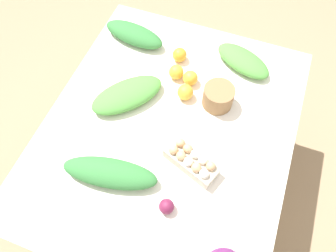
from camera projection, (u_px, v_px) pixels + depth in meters
ground_plane at (168, 183)px, 2.09m from camera, size 8.00×8.00×0.00m
dining_table at (168, 137)px, 1.54m from camera, size 1.33×1.09×0.72m
egg_carton at (191, 161)px, 1.34m from camera, size 0.17×0.25×0.09m
paper_bag at (218, 97)px, 1.49m from camera, size 0.14×0.14×0.10m
greens_bunch_dandelion at (134, 34)px, 1.70m from camera, size 0.18×0.35×0.08m
greens_bunch_scallion at (127, 95)px, 1.51m from camera, size 0.37×0.35×0.07m
greens_bunch_chard at (110, 173)px, 1.32m from camera, size 0.19×0.41×0.08m
greens_bunch_beet_tops at (243, 61)px, 1.62m from camera, size 0.25×0.33×0.07m
beet_root at (167, 206)px, 1.26m from camera, size 0.06×0.06×0.06m
orange_0 at (176, 72)px, 1.58m from camera, size 0.07×0.07×0.07m
orange_1 at (180, 55)px, 1.63m from camera, size 0.07×0.07×0.07m
orange_2 at (190, 78)px, 1.56m from camera, size 0.07×0.07×0.07m
orange_3 at (185, 92)px, 1.52m from camera, size 0.08×0.08×0.08m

